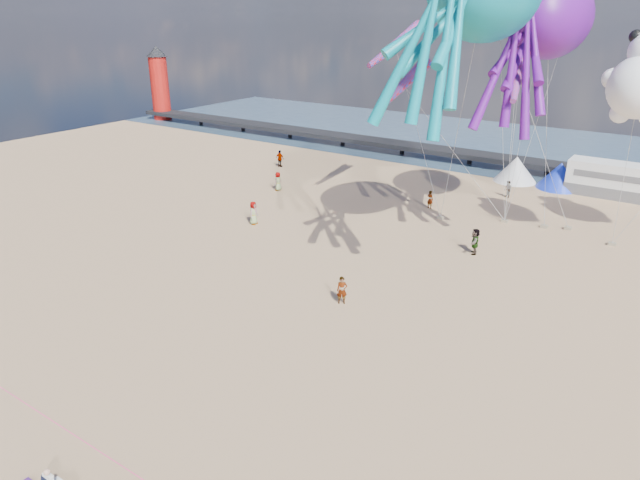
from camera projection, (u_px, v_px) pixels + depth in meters
The scene contains 24 objects.
ground at pixel (266, 417), 23.00m from camera, with size 120.00×120.00×0.00m, color tan.
water at pixel (571, 154), 65.13m from camera, with size 120.00×120.00×0.00m, color #324960.
pier at pixel (316, 133), 70.95m from camera, with size 60.00×3.00×0.50m, color black.
lighthouse at pixel (160, 88), 84.26m from camera, with size 2.60×2.60×9.00m, color #A5140F.
motorhome_0 at pixel (608, 179), 49.95m from camera, with size 6.60×2.50×3.00m, color silver.
tent_white at pixel (516, 169), 54.24m from camera, with size 4.00×4.00×2.40m, color white.
tent_blue at pixel (560, 175), 52.15m from camera, with size 4.00×4.00×2.40m, color #1933CC.
standing_person at pixel (342, 290), 31.64m from camera, with size 0.59×0.39×1.61m, color tan.
beachgoer_0 at pixel (253, 213), 43.43m from camera, with size 0.65×0.43×1.80m, color #7F6659.
beachgoer_1 at pixel (508, 189), 49.65m from camera, with size 0.73×0.48×1.50m, color #7F6659.
beachgoer_3 at pixel (280, 159), 59.43m from camera, with size 1.13×0.65×1.75m, color #7F6659.
beachgoer_4 at pixel (475, 241), 38.12m from camera, with size 1.05×0.44×1.79m, color #7F6659.
beachgoer_5 at pixel (430, 199), 46.95m from camera, with size 1.41×0.45×1.53m, color #7F6659.
beachgoer_6 at pixel (278, 181), 51.60m from camera, with size 0.62×0.41×1.70m, color #7F6659.
sandbag_a at pixel (441, 218), 44.79m from camera, with size 0.50×0.35×0.22m, color gray.
sandbag_b at pixel (544, 226), 42.98m from camera, with size 0.50×0.35×0.22m, color gray.
sandbag_c at pixel (612, 244), 39.73m from camera, with size 0.50×0.35×0.22m, color gray.
sandbag_d at pixel (568, 228), 42.64m from camera, with size 0.50×0.35×0.22m, color gray.
sandbag_e at pixel (505, 221), 44.07m from camera, with size 0.50×0.35×0.22m, color gray.
kite_octopus_purple at pixel (549, 17), 37.61m from camera, with size 4.51×10.51×12.01m, color #590F80, non-canonical shape.
kite_panda at pixel (640, 87), 33.87m from camera, with size 4.55×4.28×6.42m, color white, non-canonical shape.
windsock_left at pixel (395, 46), 42.27m from camera, with size 1.10×7.10×7.10m, color red, non-canonical shape.
windsock_mid at pixel (518, 75), 35.07m from camera, with size 1.00×5.70×5.70m, color red, non-canonical shape.
windsock_right at pixel (404, 85), 36.71m from camera, with size 0.90×5.35×5.35m, color red, non-canonical shape.
Camera 1 is at (12.32, -14.17, 15.25)m, focal length 32.00 mm.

